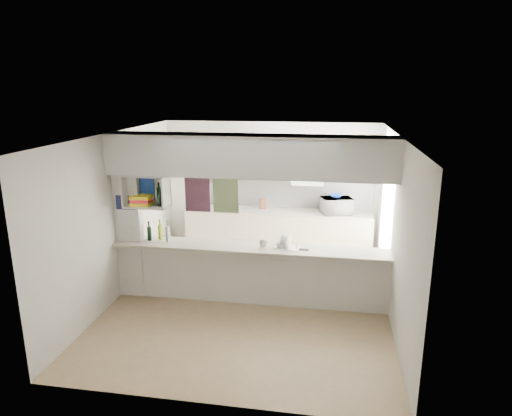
% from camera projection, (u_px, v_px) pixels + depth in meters
% --- Properties ---
extents(floor, '(4.80, 4.80, 0.00)m').
position_uv_depth(floor, '(249.00, 302.00, 7.14)').
color(floor, '#9C815B').
rests_on(floor, ground).
extents(ceiling, '(4.80, 4.80, 0.00)m').
position_uv_depth(ceiling, '(249.00, 135.00, 6.46)').
color(ceiling, white).
rests_on(ceiling, wall_back).
extents(wall_back, '(4.20, 0.00, 4.20)m').
position_uv_depth(wall_back, '(270.00, 188.00, 9.08)').
color(wall_back, silver).
rests_on(wall_back, floor).
extents(wall_left, '(0.00, 4.80, 4.80)m').
position_uv_depth(wall_left, '(117.00, 216.00, 7.13)').
color(wall_left, silver).
rests_on(wall_left, floor).
extents(wall_right, '(0.00, 4.80, 4.80)m').
position_uv_depth(wall_right, '(394.00, 229.00, 6.47)').
color(wall_right, silver).
rests_on(wall_right, floor).
extents(servery_partition, '(4.20, 0.50, 2.60)m').
position_uv_depth(servery_partition, '(237.00, 199.00, 6.73)').
color(servery_partition, silver).
rests_on(servery_partition, floor).
extents(cubby_shelf, '(0.65, 0.35, 0.50)m').
position_uv_depth(cubby_shelf, '(146.00, 193.00, 6.88)').
color(cubby_shelf, white).
rests_on(cubby_shelf, bulkhead).
extents(kitchen_run, '(3.60, 0.63, 2.24)m').
position_uv_depth(kitchen_run, '(276.00, 215.00, 8.93)').
color(kitchen_run, beige).
rests_on(kitchen_run, floor).
extents(microwave, '(0.64, 0.51, 0.31)m').
position_uv_depth(microwave, '(337.00, 206.00, 8.61)').
color(microwave, white).
rests_on(microwave, bench_top).
extents(bowl, '(0.25, 0.25, 0.06)m').
position_uv_depth(bowl, '(336.00, 196.00, 8.61)').
color(bowl, navy).
rests_on(bowl, microwave).
extents(dish_rack, '(0.44, 0.37, 0.20)m').
position_uv_depth(dish_rack, '(288.00, 242.00, 6.84)').
color(dish_rack, silver).
rests_on(dish_rack, breakfast_bar).
extents(cup, '(0.13, 0.13, 0.10)m').
position_uv_depth(cup, '(263.00, 244.00, 6.83)').
color(cup, white).
rests_on(cup, dish_rack).
extents(wine_bottles, '(0.37, 0.15, 0.34)m').
position_uv_depth(wine_bottles, '(159.00, 233.00, 7.15)').
color(wine_bottles, black).
rests_on(wine_bottles, breakfast_bar).
extents(plastic_tubs, '(0.50, 0.18, 0.08)m').
position_uv_depth(plastic_tubs, '(282.00, 245.00, 6.86)').
color(plastic_tubs, silver).
rests_on(plastic_tubs, breakfast_bar).
extents(utensil_jar, '(0.11, 0.11, 0.15)m').
position_uv_depth(utensil_jar, '(231.00, 204.00, 9.04)').
color(utensil_jar, black).
rests_on(utensil_jar, bench_top).
extents(knife_block, '(0.13, 0.12, 0.22)m').
position_uv_depth(knife_block, '(263.00, 203.00, 8.97)').
color(knife_block, '#4F2B1B').
rests_on(knife_block, bench_top).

